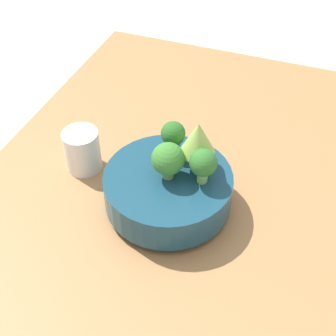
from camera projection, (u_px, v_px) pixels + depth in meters
ground_plane at (163, 205)px, 0.92m from camera, size 6.00×6.00×0.00m
table at (163, 199)px, 0.91m from camera, size 1.13×0.73×0.03m
bowl at (168, 189)px, 0.84m from camera, size 0.23×0.23×0.08m
romanesco_piece_near at (198, 139)px, 0.79m from camera, size 0.06×0.06×0.10m
broccoli_floret_front at (203, 164)px, 0.78m from camera, size 0.05×0.05×0.07m
broccoli_floret_center at (168, 159)px, 0.79m from camera, size 0.06×0.06×0.07m
broccoli_floret_right at (173, 136)px, 0.84m from camera, size 0.04×0.04×0.07m
cup at (82, 150)px, 0.92m from camera, size 0.07×0.07×0.09m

